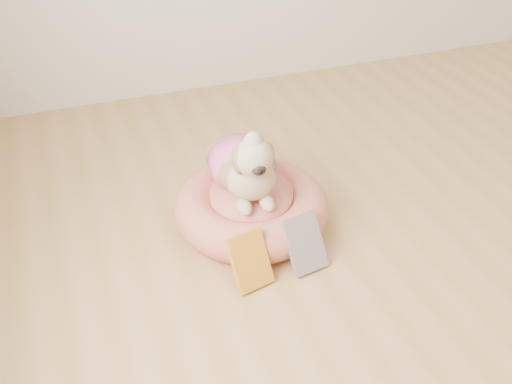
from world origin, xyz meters
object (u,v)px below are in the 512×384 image
object	(u,v)px
pet_bed	(251,207)
book_yellow	(250,261)
book_white	(305,244)
dog	(245,153)

from	to	relation	value
pet_bed	book_yellow	bearing A→B (deg)	-110.48
book_yellow	book_white	size ratio (longest dim) A/B	0.96
dog	book_yellow	xyz separation A→B (m)	(-0.09, -0.31, -0.21)
book_white	book_yellow	bearing A→B (deg)	175.14
pet_bed	dog	distance (m)	0.23
book_white	dog	bearing A→B (deg)	100.57
pet_bed	book_white	distance (m)	0.29
book_yellow	book_white	xyz separation A→B (m)	(0.20, 0.02, -0.00)
dog	pet_bed	bearing A→B (deg)	-48.30
pet_bed	dog	xyz separation A→B (m)	(-0.02, 0.02, 0.23)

